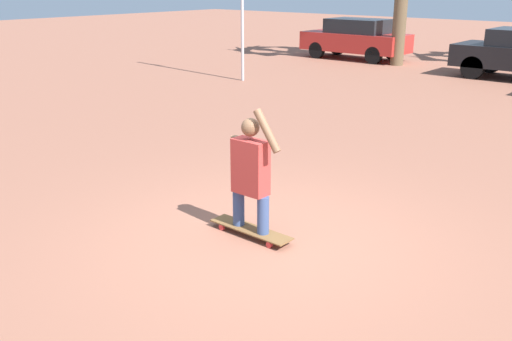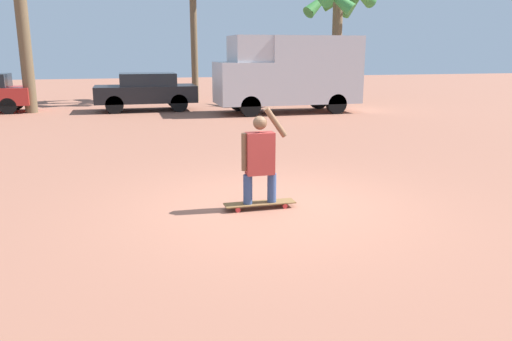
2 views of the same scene
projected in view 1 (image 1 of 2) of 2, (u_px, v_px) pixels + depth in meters
The scene contains 4 objects.
ground_plane at pixel (268, 240), 6.72m from camera, with size 80.00×80.00×0.00m, color #935B47.
skateboard at pixel (251, 230), 6.81m from camera, with size 1.11×0.26×0.09m.
person_skateboarder at pixel (250, 170), 6.57m from camera, with size 0.72×0.22×1.48m.
parked_car_red at pixel (356, 38), 21.86m from camera, with size 4.04×1.71×1.52m.
Camera 1 is at (3.86, -4.74, 2.91)m, focal length 40.00 mm.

